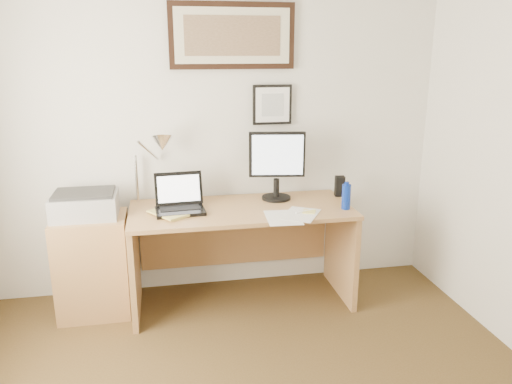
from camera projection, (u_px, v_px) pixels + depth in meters
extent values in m
cube|color=white|center=(214.00, 132.00, 3.80)|extent=(3.50, 0.02, 2.50)
cube|color=#A07243|center=(93.00, 265.00, 3.57)|extent=(0.50, 0.40, 0.73)
cylinder|color=#0B2998|center=(346.00, 197.00, 3.57)|extent=(0.06, 0.06, 0.18)
cylinder|color=#0B2998|center=(347.00, 183.00, 3.54)|extent=(0.03, 0.03, 0.02)
cube|color=black|center=(340.00, 186.00, 3.89)|extent=(0.08, 0.07, 0.16)
cube|color=white|center=(283.00, 218.00, 3.40)|extent=(0.25, 0.34, 0.00)
cube|color=white|center=(301.00, 214.00, 3.46)|extent=(0.35, 0.38, 0.00)
cube|color=#E4D66C|center=(309.00, 212.00, 3.51)|extent=(0.11, 0.11, 0.01)
cylinder|color=white|center=(304.00, 211.00, 3.51)|extent=(0.14, 0.06, 0.02)
imported|color=#CABD5F|center=(158.00, 217.00, 3.39)|extent=(0.33, 0.35, 0.02)
cube|color=#A07243|center=(241.00, 210.00, 3.62)|extent=(1.60, 0.70, 0.03)
cube|color=#A07243|center=(135.00, 266.00, 3.58)|extent=(0.04, 0.65, 0.72)
cube|color=#A07243|center=(341.00, 250.00, 3.86)|extent=(0.04, 0.65, 0.72)
cube|color=#A07243|center=(235.00, 231.00, 4.01)|extent=(1.50, 0.03, 0.55)
cube|color=black|center=(180.00, 211.00, 3.51)|extent=(0.35, 0.26, 0.02)
cube|color=black|center=(180.00, 208.00, 3.53)|extent=(0.29, 0.15, 0.00)
cube|color=black|center=(179.00, 188.00, 3.60)|extent=(0.34, 0.10, 0.23)
cube|color=white|center=(179.00, 189.00, 3.59)|extent=(0.30, 0.07, 0.18)
cylinder|color=black|center=(276.00, 198.00, 3.83)|extent=(0.22, 0.22, 0.02)
cylinder|color=black|center=(276.00, 188.00, 3.80)|extent=(0.04, 0.04, 0.14)
cube|color=black|center=(277.00, 155.00, 3.72)|extent=(0.42, 0.10, 0.34)
cube|color=silver|center=(278.00, 155.00, 3.70)|extent=(0.38, 0.06, 0.30)
cube|color=#9E9EA0|center=(85.00, 205.00, 3.47)|extent=(0.44, 0.34, 0.16)
cube|color=#2B2B2B|center=(84.00, 193.00, 3.44)|extent=(0.40, 0.30, 0.02)
cylinder|color=silver|center=(137.00, 179.00, 3.70)|extent=(0.02, 0.02, 0.36)
cylinder|color=silver|center=(148.00, 151.00, 3.60)|extent=(0.15, 0.23, 0.19)
cone|color=silver|center=(162.00, 144.00, 3.55)|extent=(0.16, 0.18, 0.15)
cube|color=black|center=(232.00, 36.00, 3.61)|extent=(0.92, 0.03, 0.47)
cube|color=beige|center=(233.00, 36.00, 3.59)|extent=(0.84, 0.01, 0.39)
cube|color=brown|center=(233.00, 36.00, 3.59)|extent=(0.70, 0.00, 0.28)
cube|color=black|center=(272.00, 105.00, 3.80)|extent=(0.30, 0.02, 0.30)
cube|color=white|center=(273.00, 105.00, 3.78)|extent=(0.26, 0.00, 0.26)
cube|color=#AFB4B9|center=(273.00, 105.00, 3.78)|extent=(0.17, 0.00, 0.17)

